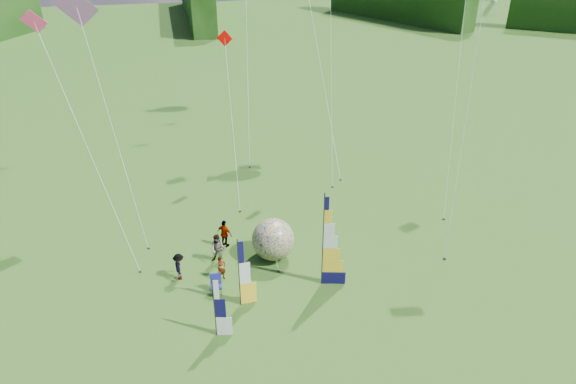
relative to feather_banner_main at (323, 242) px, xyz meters
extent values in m
plane|color=#476829|center=(-0.68, -3.00, -2.78)|extent=(220.00, 220.00, 0.00)
sphere|color=navy|center=(-2.11, 3.08, -1.51)|extent=(3.03, 3.03, 2.54)
imported|color=#66594C|center=(-5.35, 1.65, -2.02)|extent=(0.66, 0.57, 1.52)
imported|color=#66594C|center=(-5.36, 3.34, -1.85)|extent=(1.01, 0.77, 1.86)
imported|color=#66594C|center=(-7.65, 2.26, -1.96)|extent=(0.42, 1.06, 1.63)
imported|color=#66594C|center=(-4.78, 4.87, -1.86)|extent=(1.09, 1.05, 1.84)
camera|label=1|loc=(-6.93, -21.73, 15.39)|focal=32.00mm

